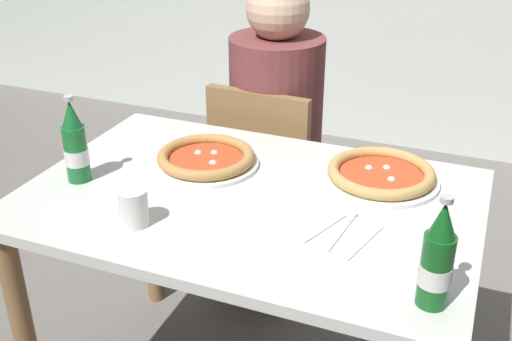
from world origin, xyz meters
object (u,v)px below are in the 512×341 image
(paper_cup, at_px, (133,207))
(beer_bottle_center, at_px, (75,146))
(dining_table_main, at_px, (249,231))
(diner_seated, at_px, (276,147))
(chair_behind_table, at_px, (270,176))
(napkin_with_cutlery, at_px, (333,231))
(beer_bottle_left, at_px, (437,261))
(pizza_margherita_near, at_px, (206,159))
(pizza_marinara_far, at_px, (381,174))

(paper_cup, bearing_deg, beer_bottle_center, 151.43)
(dining_table_main, xyz_separation_m, beer_bottle_center, (-0.47, -0.09, 0.22))
(dining_table_main, distance_m, beer_bottle_center, 0.53)
(diner_seated, height_order, paper_cup, diner_seated)
(chair_behind_table, height_order, diner_seated, diner_seated)
(chair_behind_table, height_order, napkin_with_cutlery, chair_behind_table)
(beer_bottle_center, xyz_separation_m, paper_cup, (0.27, -0.15, -0.06))
(diner_seated, relative_size, beer_bottle_left, 4.89)
(dining_table_main, relative_size, paper_cup, 12.63)
(pizza_margherita_near, bearing_deg, dining_table_main, -33.00)
(chair_behind_table, distance_m, beer_bottle_left, 1.18)
(pizza_marinara_far, xyz_separation_m, beer_bottle_left, (0.21, -0.49, 0.08))
(pizza_margherita_near, bearing_deg, napkin_with_cutlery, -25.77)
(pizza_margherita_near, bearing_deg, beer_bottle_left, -29.73)
(pizza_marinara_far, bearing_deg, beer_bottle_left, -67.27)
(diner_seated, height_order, napkin_with_cutlery, diner_seated)
(dining_table_main, distance_m, diner_seated, 0.68)
(dining_table_main, bearing_deg, beer_bottle_left, -28.49)
(dining_table_main, relative_size, napkin_with_cutlery, 5.45)
(paper_cup, bearing_deg, pizza_margherita_near, 87.26)
(dining_table_main, distance_m, chair_behind_table, 0.65)
(pizza_marinara_far, bearing_deg, paper_cup, -138.57)
(dining_table_main, relative_size, pizza_margherita_near, 3.90)
(beer_bottle_center, bearing_deg, dining_table_main, 11.23)
(beer_bottle_left, height_order, paper_cup, beer_bottle_left)
(dining_table_main, distance_m, pizza_marinara_far, 0.40)
(chair_behind_table, bearing_deg, napkin_with_cutlery, 124.82)
(dining_table_main, xyz_separation_m, paper_cup, (-0.20, -0.24, 0.16))
(pizza_margherita_near, bearing_deg, pizza_marinara_far, 10.30)
(pizza_marinara_far, height_order, paper_cup, paper_cup)
(diner_seated, height_order, pizza_margherita_near, diner_seated)
(chair_behind_table, xyz_separation_m, pizza_marinara_far, (0.48, -0.40, 0.29))
(chair_behind_table, relative_size, beer_bottle_left, 3.44)
(beer_bottle_center, height_order, napkin_with_cutlery, beer_bottle_center)
(pizza_marinara_far, height_order, beer_bottle_left, beer_bottle_left)
(paper_cup, bearing_deg, napkin_with_cutlery, 17.75)
(dining_table_main, xyz_separation_m, beer_bottle_left, (0.51, -0.28, 0.22))
(chair_behind_table, xyz_separation_m, paper_cup, (-0.03, -0.85, 0.32))
(dining_table_main, bearing_deg, napkin_with_cutlery, -19.92)
(pizza_margherita_near, distance_m, paper_cup, 0.36)
(chair_behind_table, distance_m, pizza_marinara_far, 0.69)
(dining_table_main, xyz_separation_m, napkin_with_cutlery, (0.26, -0.09, 0.12))
(beer_bottle_left, xyz_separation_m, beer_bottle_center, (-0.99, 0.18, 0.00))
(dining_table_main, bearing_deg, pizza_marinara_far, 34.33)
(beer_bottle_left, bearing_deg, pizza_margherita_near, 150.27)
(beer_bottle_left, xyz_separation_m, paper_cup, (-0.72, 0.04, -0.06))
(pizza_marinara_far, xyz_separation_m, paper_cup, (-0.51, -0.45, 0.03))
(chair_behind_table, relative_size, pizza_margherita_near, 2.76)
(beer_bottle_left, distance_m, paper_cup, 0.72)
(beer_bottle_left, relative_size, paper_cup, 2.60)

